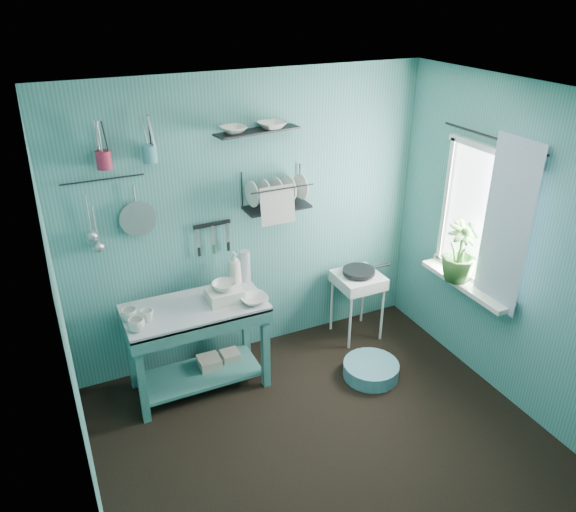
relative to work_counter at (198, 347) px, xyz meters
name	(u,v)px	position (x,y,z in m)	size (l,w,h in m)	color
floor	(331,450)	(0.65, -1.11, -0.39)	(3.20, 3.20, 0.00)	black
ceiling	(346,105)	(0.65, -1.11, 2.11)	(3.20, 3.20, 0.00)	silver
wall_back	(251,221)	(0.65, 0.39, 0.86)	(3.20, 3.20, 0.00)	teal
wall_front	(514,472)	(0.65, -2.61, 0.86)	(3.20, 3.20, 0.00)	teal
wall_left	(74,370)	(-0.95, -1.11, 0.86)	(3.00, 3.00, 0.00)	teal
wall_right	(524,257)	(2.25, -1.11, 0.86)	(3.00, 3.00, 0.00)	teal
work_counter	(198,347)	(0.00, 0.00, 0.00)	(1.12, 0.56, 0.79)	#336C68
mug_left	(136,325)	(-0.48, -0.16, 0.44)	(0.12, 0.12, 0.10)	silver
mug_mid	(147,315)	(-0.38, -0.06, 0.44)	(0.10, 0.10, 0.09)	silver
mug_right	(129,315)	(-0.50, 0.00, 0.44)	(0.12, 0.12, 0.10)	silver
wash_tub	(225,295)	(0.25, -0.02, 0.44)	(0.28, 0.22, 0.10)	beige
tub_bowl	(224,286)	(0.25, -0.02, 0.53)	(0.20, 0.20, 0.06)	silver
soap_bottle	(235,268)	(0.42, 0.20, 0.54)	(0.12, 0.12, 0.30)	beige
water_bottle	(245,266)	(0.52, 0.22, 0.53)	(0.09, 0.09, 0.28)	#A0ADB2
counter_bowl	(254,299)	(0.45, -0.15, 0.42)	(0.22, 0.22, 0.05)	silver
hotplate_stand	(357,305)	(1.59, 0.11, -0.07)	(0.41, 0.41, 0.65)	silver
frying_pan	(359,271)	(1.59, 0.11, 0.30)	(0.30, 0.30, 0.04)	black
knife_strip	(212,224)	(0.30, 0.36, 0.90)	(0.32, 0.02, 0.03)	black
dish_rack	(277,190)	(0.84, 0.26, 1.15)	(0.55, 0.24, 0.32)	black
upper_shelf	(258,131)	(0.69, 0.29, 1.65)	(0.70, 0.18, 0.01)	black
shelf_bowl_left	(234,132)	(0.49, 0.29, 1.66)	(0.20, 0.20, 0.05)	silver
shelf_bowl_right	(272,124)	(0.81, 0.29, 1.69)	(0.21, 0.21, 0.05)	silver
utensil_cup_magenta	(104,160)	(-0.48, 0.31, 1.56)	(0.11, 0.11, 0.13)	#A41E39
utensil_cup_teal	(150,153)	(-0.15, 0.31, 1.57)	(0.11, 0.11, 0.13)	teal
colander	(138,219)	(-0.29, 0.34, 1.06)	(0.28, 0.28, 0.03)	#A5A8AD
ladle_outer	(88,214)	(-0.65, 0.35, 1.16)	(0.01, 0.01, 0.30)	#A5A8AD
ladle_inner	(95,225)	(-0.61, 0.35, 1.06)	(0.01, 0.01, 0.30)	#A5A8AD
hook_rail	(103,180)	(-0.51, 0.36, 1.40)	(0.01, 0.01, 0.60)	black
window_glass	(483,218)	(2.23, -0.66, 1.01)	(1.10, 1.10, 0.00)	white
windowsill	(465,284)	(2.15, -0.66, 0.42)	(0.16, 0.95, 0.04)	silver
curtain	(506,227)	(2.17, -0.96, 1.06)	(1.35, 1.35, 0.00)	silver
curtain_rod	(492,138)	(2.19, -0.66, 1.66)	(0.02, 0.02, 1.05)	black
potted_plant	(460,252)	(2.11, -0.58, 0.69)	(0.29, 0.29, 0.51)	#346227
storage_tin_large	(210,368)	(0.10, 0.05, -0.28)	(0.18, 0.18, 0.22)	gray
storage_tin_small	(231,361)	(0.30, 0.08, -0.29)	(0.15, 0.15, 0.20)	gray
floor_basin	(371,370)	(1.38, -0.50, -0.33)	(0.48, 0.48, 0.13)	teal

